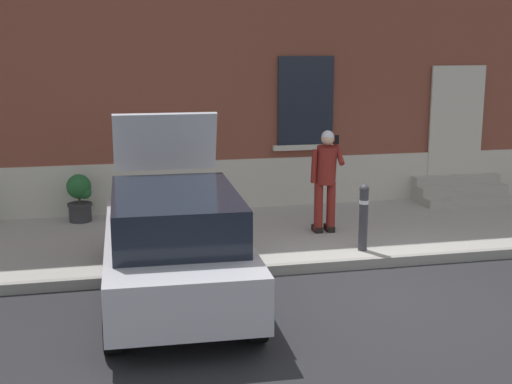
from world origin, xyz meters
The scene contains 10 objects.
ground_plane centered at (0.00, 0.00, 0.00)m, with size 80.00×80.00×0.00m, color #232326.
sidewalk centered at (0.00, 2.80, 0.07)m, with size 24.00×3.60×0.15m, color #99968E.
curb_edge centered at (0.00, 0.94, 0.07)m, with size 24.00×0.12×0.15m, color gray.
building_facade centered at (0.01, 5.29, 3.73)m, with size 24.00×1.52×7.50m.
entrance_stoop centered at (3.62, 4.23, 0.34)m, with size 1.87×0.96×0.48m.
hatchback_car_silver centered at (-2.62, 0.16, 0.80)m, with size 1.89×4.12×2.34m.
bollard_near_person centered at (0.41, 1.35, 0.71)m, with size 0.15×0.15×1.04m.
bollard_far_left centered at (-3.30, 1.35, 0.71)m, with size 0.15×0.15×1.04m.
person_on_phone centered at (0.16, 2.45, 1.15)m, with size 0.51×0.48×1.75m.
planter_charcoal centered at (-3.90, 4.14, 0.61)m, with size 0.44×0.44×0.86m.
Camera 1 is at (-3.49, -8.53, 3.34)m, focal length 49.34 mm.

